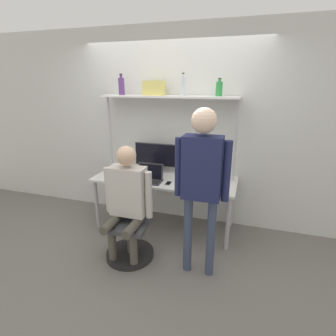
{
  "coord_description": "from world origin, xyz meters",
  "views": [
    {
      "loc": [
        1.04,
        -2.8,
        1.97
      ],
      "look_at": [
        0.23,
        -0.21,
        1.08
      ],
      "focal_mm": 28.0,
      "sensor_mm": 36.0,
      "label": 1
    }
  ],
  "objects": [
    {
      "name": "ground_plane",
      "position": [
        0.0,
        0.0,
        0.0
      ],
      "size": [
        12.0,
        12.0,
        0.0
      ],
      "primitive_type": "plane",
      "color": "slate"
    },
    {
      "name": "wall_back",
      "position": [
        0.0,
        0.76,
        1.35
      ],
      "size": [
        8.0,
        0.06,
        2.7
      ],
      "color": "silver",
      "rests_on": "ground_plane"
    },
    {
      "name": "desk",
      "position": [
        0.0,
        0.38,
        0.66
      ],
      "size": [
        1.92,
        0.71,
        0.73
      ],
      "color": "silver",
      "rests_on": "ground_plane"
    },
    {
      "name": "shelf_unit",
      "position": [
        0.0,
        0.56,
        1.58
      ],
      "size": [
        1.82,
        0.32,
        1.81
      ],
      "color": "white",
      "rests_on": "ground_plane"
    },
    {
      "name": "monitor",
      "position": [
        -0.19,
        0.58,
        0.98
      ],
      "size": [
        0.63,
        0.17,
        0.42
      ],
      "color": "#333338",
      "rests_on": "desk"
    },
    {
      "name": "laptop",
      "position": [
        -0.16,
        0.23,
        0.8
      ],
      "size": [
        0.35,
        0.22,
        0.23
      ],
      "color": "#333338",
      "rests_on": "desk"
    },
    {
      "name": "cell_phone",
      "position": [
        0.11,
        0.19,
        0.74
      ],
      "size": [
        0.07,
        0.15,
        0.01
      ],
      "color": "silver",
      "rests_on": "desk"
    },
    {
      "name": "office_chair",
      "position": [
        -0.18,
        -0.37,
        0.28
      ],
      "size": [
        0.56,
        0.56,
        0.91
      ],
      "color": "black",
      "rests_on": "ground_plane"
    },
    {
      "name": "person_seated",
      "position": [
        -0.18,
        -0.41,
        0.79
      ],
      "size": [
        0.56,
        0.47,
        1.34
      ],
      "color": "#4C473D",
      "rests_on": "ground_plane"
    },
    {
      "name": "person_standing",
      "position": [
        0.64,
        -0.42,
        1.13
      ],
      "size": [
        0.54,
        0.24,
        1.76
      ],
      "color": "#38425B",
      "rests_on": "ground_plane"
    },
    {
      "name": "bottle_purple",
      "position": [
        -0.67,
        0.56,
        1.93
      ],
      "size": [
        0.08,
        0.08,
        0.27
      ],
      "color": "#593372",
      "rests_on": "shelf_unit"
    },
    {
      "name": "bottle_green",
      "position": [
        0.65,
        0.56,
        1.9
      ],
      "size": [
        0.08,
        0.08,
        0.21
      ],
      "color": "#2D8C3F",
      "rests_on": "shelf_unit"
    },
    {
      "name": "bottle_clear",
      "position": [
        0.19,
        0.56,
        1.93
      ],
      "size": [
        0.06,
        0.06,
        0.28
      ],
      "color": "silver",
      "rests_on": "shelf_unit"
    },
    {
      "name": "storage_box",
      "position": [
        -0.2,
        0.56,
        1.9
      ],
      "size": [
        0.26,
        0.19,
        0.19
      ],
      "color": "#DBCC66",
      "rests_on": "shelf_unit"
    }
  ]
}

